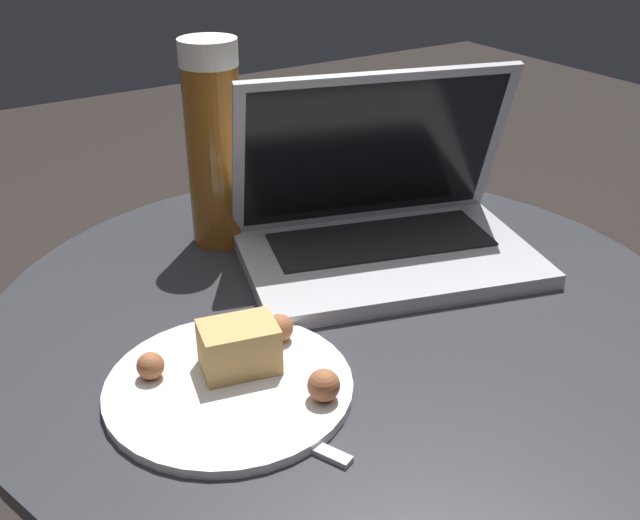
# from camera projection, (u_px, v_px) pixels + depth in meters

# --- Properties ---
(table) EXTENTS (0.75, 0.75, 0.56)m
(table) POSITION_uv_depth(u_px,v_px,m) (343.00, 404.00, 0.86)
(table) COLOR black
(table) RESTS_ON ground_plane
(laptop) EXTENTS (0.38, 0.30, 0.22)m
(laptop) POSITION_uv_depth(u_px,v_px,m) (383.00, 222.00, 0.88)
(laptop) COLOR #B2B2B7
(laptop) RESTS_ON table
(beer_glass) EXTENTS (0.07, 0.07, 0.25)m
(beer_glass) POSITION_uv_depth(u_px,v_px,m) (214.00, 145.00, 0.88)
(beer_glass) COLOR brown
(beer_glass) RESTS_ON table
(snack_plate) EXTENTS (0.22, 0.22, 0.05)m
(snack_plate) POSITION_uv_depth(u_px,v_px,m) (234.00, 375.00, 0.67)
(snack_plate) COLOR white
(snack_plate) RESTS_ON table
(fork) EXTENTS (0.09, 0.17, 0.00)m
(fork) POSITION_uv_depth(u_px,v_px,m) (247.00, 416.00, 0.63)
(fork) COLOR silver
(fork) RESTS_ON table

